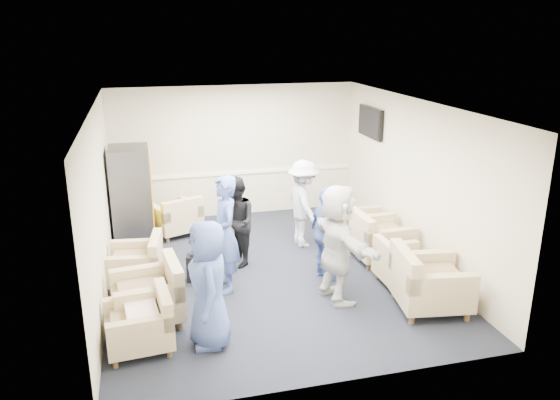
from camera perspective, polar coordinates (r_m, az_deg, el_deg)
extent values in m
plane|color=black|center=(8.93, -1.15, -7.52)|extent=(6.00, 6.00, 0.00)
plane|color=white|center=(8.16, -1.26, 9.92)|extent=(6.00, 6.00, 0.00)
cube|color=beige|center=(11.30, -4.70, 5.07)|extent=(5.00, 0.02, 2.70)
cube|color=beige|center=(5.75, 5.72, -7.60)|extent=(5.00, 0.02, 2.70)
cube|color=beige|center=(8.27, -18.31, -0.48)|extent=(0.02, 6.00, 2.70)
cube|color=beige|center=(9.32, 13.95, 1.88)|extent=(0.02, 6.00, 2.70)
cube|color=white|center=(11.38, -4.63, 2.83)|extent=(4.98, 0.04, 0.06)
cube|color=black|center=(10.72, 9.43, 8.02)|extent=(0.07, 1.00, 0.58)
cube|color=black|center=(10.71, 9.26, 8.02)|extent=(0.01, 0.92, 0.50)
cube|color=#505159|center=(10.76, 9.59, 7.24)|extent=(0.04, 0.10, 0.25)
cube|color=tan|center=(7.08, -14.52, -13.12)|extent=(0.85, 0.85, 0.26)
cube|color=olive|center=(7.00, -14.63, -11.90)|extent=(0.58, 0.55, 0.09)
cube|color=tan|center=(6.96, -12.02, -10.60)|extent=(0.20, 0.78, 0.37)
cube|color=tan|center=(7.64, -13.68, -10.39)|extent=(0.98, 0.98, 0.29)
cube|color=olive|center=(7.55, -13.79, -9.06)|extent=(0.67, 0.64, 0.10)
cube|color=tan|center=(7.52, -11.07, -7.65)|extent=(0.24, 0.89, 0.42)
cube|color=tan|center=(8.74, -14.92, -6.96)|extent=(0.91, 0.91, 0.27)
cube|color=olive|center=(8.66, -15.01, -5.88)|extent=(0.63, 0.60, 0.09)
cube|color=tan|center=(8.56, -12.85, -4.96)|extent=(0.25, 0.82, 0.38)
cube|color=tan|center=(8.01, 15.44, -9.00)|extent=(1.08, 1.08, 0.31)
cube|color=olive|center=(7.92, 15.56, -7.62)|extent=(0.74, 0.70, 0.11)
cube|color=tan|center=(7.72, 12.90, -6.72)|extent=(0.29, 0.96, 0.45)
cube|color=tan|center=(8.65, 12.87, -7.16)|extent=(0.77, 0.77, 0.25)
cube|color=olive|center=(8.58, 12.95, -6.12)|extent=(0.53, 0.50, 0.09)
cube|color=tan|center=(8.39, 11.07, -5.55)|extent=(0.13, 0.76, 0.36)
cube|color=tan|center=(9.47, 10.40, -4.48)|extent=(0.94, 0.94, 0.30)
cube|color=olive|center=(9.39, 10.47, -3.34)|extent=(0.65, 0.61, 0.11)
cube|color=tan|center=(9.18, 8.41, -2.66)|extent=(0.18, 0.91, 0.43)
cube|color=tan|center=(10.09, 8.85, -3.19)|extent=(0.85, 0.85, 0.26)
cube|color=olive|center=(10.03, 8.89, -2.24)|extent=(0.59, 0.55, 0.09)
cube|color=tan|center=(9.88, 7.11, -1.60)|extent=(0.18, 0.81, 0.38)
cube|color=tan|center=(10.63, -10.85, -2.19)|extent=(1.06, 1.06, 0.27)
cube|color=olive|center=(10.57, -10.91, -1.26)|extent=(0.70, 0.72, 0.10)
cube|color=tan|center=(10.24, -10.13, -1.00)|extent=(0.80, 0.43, 0.38)
cube|color=#505159|center=(10.23, -15.25, 0.48)|extent=(0.70, 0.84, 1.77)
cube|color=orange|center=(10.21, -13.28, 1.11)|extent=(0.02, 0.71, 1.42)
cube|color=black|center=(10.44, -12.98, -2.80)|extent=(0.02, 0.42, 0.11)
cube|color=black|center=(8.66, -8.70, -7.03)|extent=(0.34, 0.27, 0.42)
sphere|color=black|center=(8.58, -8.75, -5.87)|extent=(0.21, 0.21, 0.21)
cube|color=white|center=(6.96, -14.26, -11.36)|extent=(0.42, 0.53, 0.14)
imported|color=#455CA7|center=(6.75, -7.48, -8.75)|extent=(0.52, 0.80, 1.63)
imported|color=#455CA7|center=(8.08, -5.80, -3.58)|extent=(0.48, 0.68, 1.77)
imported|color=black|center=(8.95, -4.62, -2.32)|extent=(0.69, 0.82, 1.50)
imported|color=white|center=(9.72, 2.48, -0.39)|extent=(0.68, 1.07, 1.58)
imported|color=#455CA7|center=(8.45, 4.83, -3.57)|extent=(0.49, 0.92, 1.49)
imported|color=silver|center=(7.78, 6.04, -4.54)|extent=(0.73, 1.67, 1.74)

